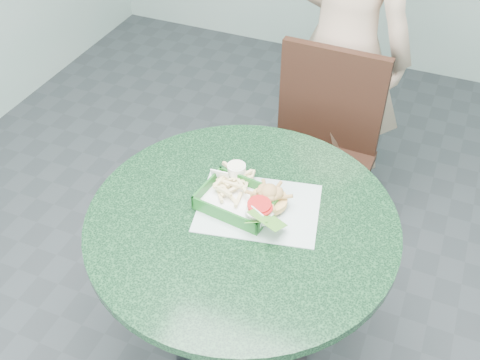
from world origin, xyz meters
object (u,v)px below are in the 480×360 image
at_px(diner_person, 345,30).
at_px(sauce_ramekin, 232,174).
at_px(cafe_table, 242,258).
at_px(food_basket, 238,207).
at_px(dining_chair, 320,144).
at_px(crab_sandwich, 268,197).

relative_size(diner_person, sauce_ramekin, 30.04).
bearing_deg(cafe_table, food_basket, 127.58).
xyz_separation_m(cafe_table, food_basket, (-0.03, 0.04, 0.19)).
xyz_separation_m(food_basket, sauce_ramekin, (-0.07, 0.10, 0.03)).
bearing_deg(sauce_ramekin, food_basket, -57.77).
relative_size(cafe_table, dining_chair, 1.05).
bearing_deg(food_basket, cafe_table, -52.42).
relative_size(cafe_table, diner_person, 0.53).
bearing_deg(food_basket, diner_person, 86.06).
relative_size(diner_person, crab_sandwich, 15.59).
bearing_deg(crab_sandwich, food_basket, -151.58).
bearing_deg(crab_sandwich, sauce_ramekin, 159.16).
bearing_deg(crab_sandwich, diner_person, 91.00).
distance_m(cafe_table, crab_sandwich, 0.24).
relative_size(dining_chair, crab_sandwich, 7.83).
bearing_deg(dining_chair, crab_sandwich, -88.23).
bearing_deg(dining_chair, sauce_ramekin, -102.21).
bearing_deg(cafe_table, diner_person, 88.00).
height_order(diner_person, food_basket, diner_person).
distance_m(dining_chair, diner_person, 0.49).
relative_size(food_basket, crab_sandwich, 1.97).
bearing_deg(diner_person, food_basket, 96.83).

